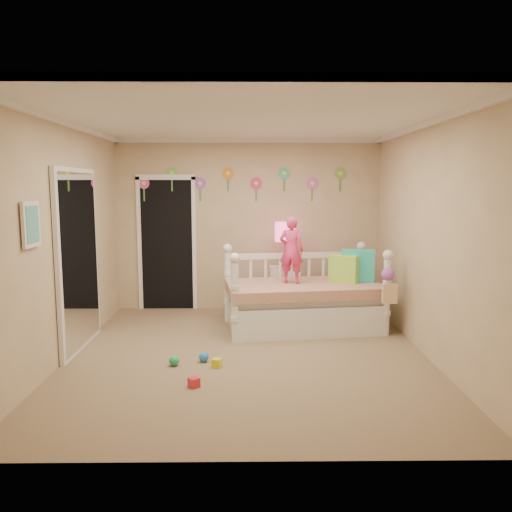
{
  "coord_description": "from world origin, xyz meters",
  "views": [
    {
      "loc": [
        0.02,
        -5.55,
        1.89
      ],
      "look_at": [
        0.1,
        0.6,
        1.05
      ],
      "focal_mm": 35.75,
      "sensor_mm": 36.0,
      "label": 1
    }
  ],
  "objects_px": {
    "daybed": "(303,288)",
    "table_lamp": "(285,237)",
    "nightstand": "(285,291)",
    "child": "(291,250)"
  },
  "relations": [
    {
      "from": "daybed",
      "to": "table_lamp",
      "type": "distance_m",
      "value": 0.96
    },
    {
      "from": "daybed",
      "to": "nightstand",
      "type": "relative_size",
      "value": 2.83
    },
    {
      "from": "daybed",
      "to": "child",
      "type": "distance_m",
      "value": 0.53
    },
    {
      "from": "child",
      "to": "nightstand",
      "type": "bearing_deg",
      "value": -69.95
    },
    {
      "from": "daybed",
      "to": "table_lamp",
      "type": "height_order",
      "value": "table_lamp"
    },
    {
      "from": "daybed",
      "to": "table_lamp",
      "type": "relative_size",
      "value": 3.13
    },
    {
      "from": "child",
      "to": "nightstand",
      "type": "distance_m",
      "value": 1.01
    },
    {
      "from": "daybed",
      "to": "nightstand",
      "type": "height_order",
      "value": "daybed"
    },
    {
      "from": "nightstand",
      "to": "table_lamp",
      "type": "height_order",
      "value": "table_lamp"
    },
    {
      "from": "child",
      "to": "table_lamp",
      "type": "relative_size",
      "value": 1.35
    }
  ]
}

